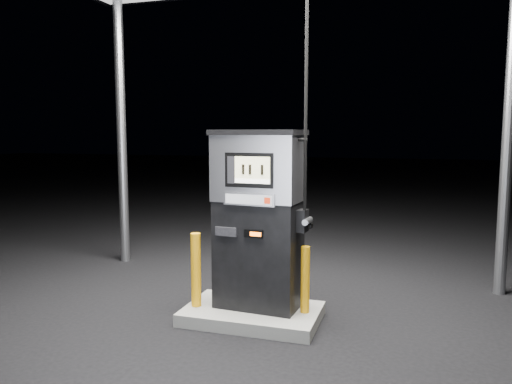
% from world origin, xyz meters
% --- Properties ---
extents(ground, '(80.00, 80.00, 0.00)m').
position_xyz_m(ground, '(0.00, 0.00, 0.00)').
color(ground, black).
rests_on(ground, ground).
extents(pump_island, '(1.60, 1.00, 0.15)m').
position_xyz_m(pump_island, '(0.00, 0.00, 0.07)').
color(pump_island, slate).
rests_on(pump_island, ground).
extents(fuel_dispenser, '(1.19, 0.70, 4.41)m').
position_xyz_m(fuel_dispenser, '(0.05, 0.10, 1.24)').
color(fuel_dispenser, black).
rests_on(fuel_dispenser, pump_island).
extents(bollard_left, '(0.16, 0.16, 0.90)m').
position_xyz_m(bollard_left, '(-0.67, -0.13, 0.60)').
color(bollard_left, '#F5A40D').
rests_on(bollard_left, pump_island).
extents(bollard_right, '(0.12, 0.12, 0.79)m').
position_xyz_m(bollard_right, '(0.63, 0.05, 0.54)').
color(bollard_right, '#F5A40D').
rests_on(bollard_right, pump_island).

